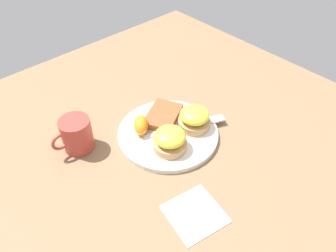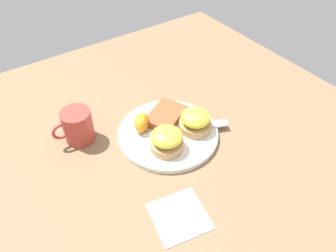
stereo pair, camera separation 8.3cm
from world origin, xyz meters
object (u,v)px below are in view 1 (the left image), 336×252
(sandwich_benedict_left, at_px, (170,140))
(orange_wedge, at_px, (141,125))
(hashbrown_patty, at_px, (163,116))
(fork, at_px, (190,125))
(sandwich_benedict_right, at_px, (194,118))
(cup, at_px, (76,135))

(sandwich_benedict_left, bearing_deg, orange_wedge, -80.88)
(hashbrown_patty, height_order, fork, hashbrown_patty)
(sandwich_benedict_left, height_order, orange_wedge, sandwich_benedict_left)
(sandwich_benedict_left, relative_size, sandwich_benedict_right, 1.00)
(orange_wedge, height_order, cup, cup)
(orange_wedge, xyz_separation_m, cup, (0.14, -0.07, 0.01))
(sandwich_benedict_right, relative_size, fork, 0.39)
(hashbrown_patty, relative_size, cup, 1.06)
(sandwich_benedict_right, bearing_deg, hashbrown_patty, -62.79)
(orange_wedge, relative_size, cup, 0.58)
(hashbrown_patty, bearing_deg, sandwich_benedict_left, 56.88)
(cup, bearing_deg, sandwich_benedict_left, 133.74)
(sandwich_benedict_right, height_order, cup, cup)
(hashbrown_patty, bearing_deg, fork, 114.73)
(sandwich_benedict_right, relative_size, orange_wedge, 1.39)
(sandwich_benedict_left, xyz_separation_m, orange_wedge, (0.01, -0.09, -0.01))
(sandwich_benedict_right, relative_size, hashbrown_patty, 0.75)
(sandwich_benedict_left, bearing_deg, cup, -46.26)
(fork, bearing_deg, orange_wedge, -33.76)
(cup, bearing_deg, orange_wedge, 153.21)
(orange_wedge, distance_m, cup, 0.16)
(sandwich_benedict_left, bearing_deg, fork, -167.25)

